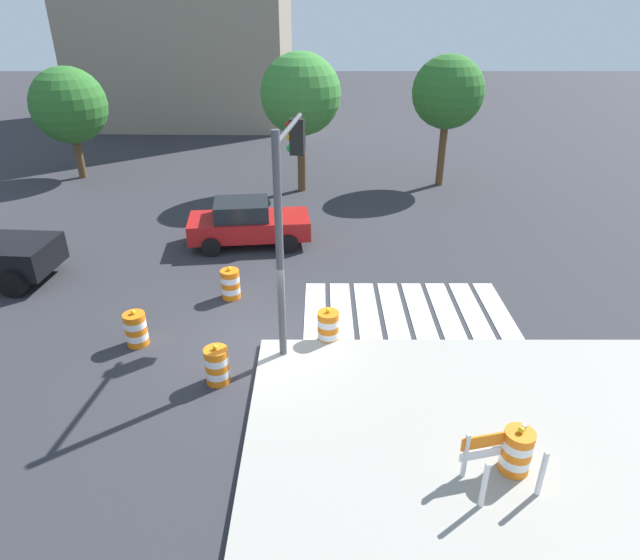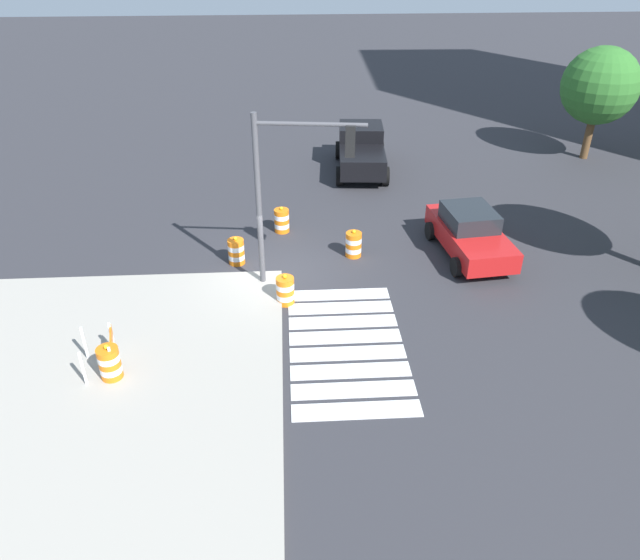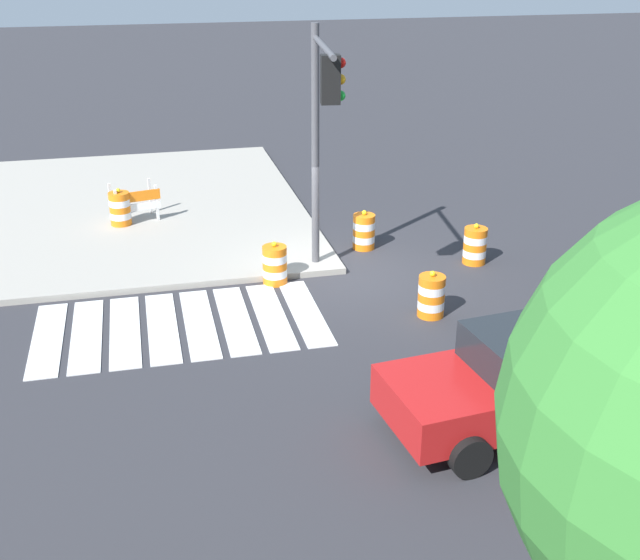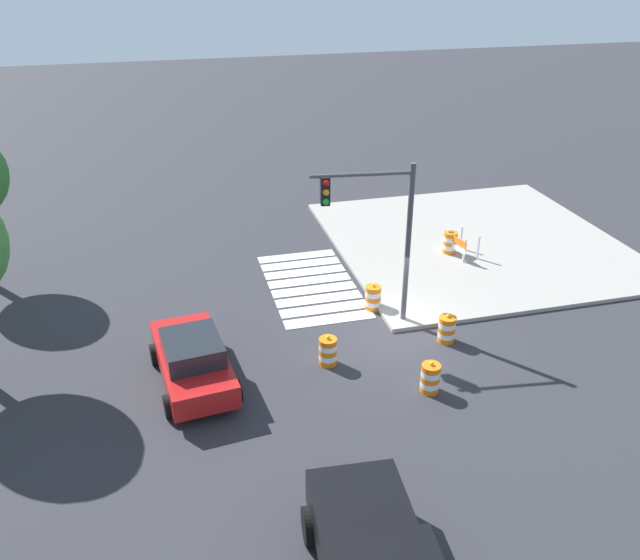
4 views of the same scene
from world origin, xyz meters
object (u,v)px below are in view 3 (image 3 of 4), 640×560
at_px(traffic_barrel_median_far, 475,246).
at_px(traffic_barrel_on_sidewalk, 120,208).
at_px(traffic_barrel_median_near, 364,231).
at_px(traffic_light_pole, 322,115).
at_px(traffic_barrel_crosswalk_end, 431,296).
at_px(sports_car, 520,380).
at_px(traffic_barrel_near_corner, 275,265).
at_px(construction_barricade, 135,201).

relative_size(traffic_barrel_median_far, traffic_barrel_on_sidewalk, 1.00).
height_order(traffic_barrel_median_near, traffic_light_pole, traffic_light_pole).
bearing_deg(traffic_light_pole, traffic_barrel_crosswalk_end, 133.04).
relative_size(traffic_barrel_on_sidewalk, traffic_light_pole, 0.19).
xyz_separation_m(sports_car, traffic_light_pole, (1.82, -6.09, 3.10)).
relative_size(sports_car, traffic_barrel_near_corner, 4.39).
relative_size(traffic_barrel_near_corner, traffic_barrel_on_sidewalk, 1.00).
relative_size(traffic_barrel_crosswalk_end, construction_barricade, 0.74).
xyz_separation_m(traffic_barrel_median_far, traffic_light_pole, (3.95, 0.49, 3.46)).
bearing_deg(construction_barricade, traffic_barrel_crosswalk_end, 129.58).
bearing_deg(traffic_barrel_on_sidewalk, traffic_barrel_crosswalk_end, 132.25).
relative_size(traffic_barrel_crosswalk_end, traffic_barrel_on_sidewalk, 1.00).
xyz_separation_m(traffic_barrel_crosswalk_end, traffic_barrel_on_sidewalk, (6.30, -6.93, 0.15)).
bearing_deg(traffic_barrel_median_far, traffic_light_pole, 7.12).
bearing_deg(traffic_barrel_crosswalk_end, traffic_barrel_on_sidewalk, -47.75).
relative_size(traffic_barrel_crosswalk_end, traffic_barrel_median_near, 1.00).
distance_m(sports_car, traffic_barrel_crosswalk_end, 4.10).
bearing_deg(traffic_barrel_near_corner, traffic_barrel_on_sidewalk, -52.82).
relative_size(traffic_barrel_near_corner, traffic_barrel_crosswalk_end, 1.00).
bearing_deg(construction_barricade, traffic_light_pole, 128.12).
bearing_deg(construction_barricade, traffic_barrel_median_far, 149.93).
relative_size(sports_car, traffic_barrel_crosswalk_end, 4.39).
bearing_deg(traffic_barrel_crosswalk_end, construction_barricade, -50.42).
height_order(traffic_barrel_median_near, traffic_barrel_median_far, same).
height_order(traffic_barrel_on_sidewalk, construction_barricade, traffic_barrel_on_sidewalk).
height_order(traffic_barrel_median_near, traffic_barrel_on_sidewalk, traffic_barrel_on_sidewalk).
xyz_separation_m(sports_car, construction_barricade, (5.82, -11.19, -0.09)).
bearing_deg(traffic_barrel_median_far, traffic_barrel_near_corner, 0.93).
xyz_separation_m(traffic_barrel_on_sidewalk, construction_barricade, (-0.42, -0.17, 0.12)).
xyz_separation_m(traffic_barrel_crosswalk_end, traffic_barrel_median_far, (-2.07, -2.51, 0.00)).
relative_size(construction_barricade, traffic_light_pole, 0.25).
height_order(traffic_barrel_crosswalk_end, traffic_barrel_median_far, same).
distance_m(traffic_barrel_median_far, traffic_barrel_on_sidewalk, 9.47).
xyz_separation_m(traffic_barrel_near_corner, traffic_barrel_on_sidewalk, (3.42, -4.51, 0.15)).
height_order(traffic_barrel_median_far, construction_barricade, construction_barricade).
xyz_separation_m(traffic_barrel_crosswalk_end, construction_barricade, (5.88, -7.11, 0.27)).
relative_size(sports_car, traffic_barrel_on_sidewalk, 4.39).
bearing_deg(sports_car, construction_barricade, -62.51).
bearing_deg(traffic_barrel_crosswalk_end, traffic_barrel_near_corner, -40.13).
bearing_deg(traffic_light_pole, traffic_barrel_median_near, -127.79).
height_order(traffic_barrel_near_corner, traffic_barrel_median_far, same).
xyz_separation_m(traffic_barrel_crosswalk_end, traffic_light_pole, (1.88, -2.01, 3.46)).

